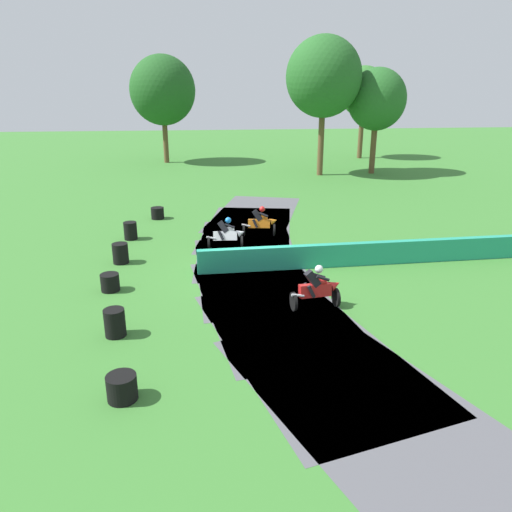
{
  "coord_description": "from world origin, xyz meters",
  "views": [
    {
      "loc": [
        -1.67,
        -17.36,
        6.7
      ],
      "look_at": [
        0.08,
        -0.92,
        0.9
      ],
      "focal_mm": 34.61,
      "sensor_mm": 36.0,
      "label": 1
    }
  ],
  "objects_px": {
    "tire_stack_extra_a": "(115,323)",
    "tire_stack_extra_b": "(122,387)",
    "tire_stack_near": "(158,213)",
    "tire_stack_mid_b": "(120,253)",
    "tire_stack_far": "(110,282)",
    "tire_stack_mid_a": "(130,231)",
    "motorcycle_trailing_red": "(317,288)",
    "motorcycle_chase_white": "(227,234)",
    "motorcycle_lead_orange": "(261,222)"
  },
  "relations": [
    {
      "from": "tire_stack_extra_a",
      "to": "tire_stack_extra_b",
      "type": "height_order",
      "value": "tire_stack_extra_a"
    },
    {
      "from": "tire_stack_near",
      "to": "tire_stack_extra_b",
      "type": "relative_size",
      "value": 0.98
    },
    {
      "from": "tire_stack_near",
      "to": "tire_stack_mid_b",
      "type": "bearing_deg",
      "value": -97.57
    },
    {
      "from": "tire_stack_far",
      "to": "tire_stack_extra_a",
      "type": "xyz_separation_m",
      "value": [
        0.69,
        -3.28,
        0.1
      ]
    },
    {
      "from": "tire_stack_mid_a",
      "to": "tire_stack_extra_a",
      "type": "height_order",
      "value": "same"
    },
    {
      "from": "motorcycle_trailing_red",
      "to": "tire_stack_extra_a",
      "type": "xyz_separation_m",
      "value": [
        -6.02,
        -1.23,
        -0.26
      ]
    },
    {
      "from": "tire_stack_extra_b",
      "to": "tire_stack_near",
      "type": "bearing_deg",
      "value": 91.78
    },
    {
      "from": "motorcycle_chase_white",
      "to": "tire_stack_extra_a",
      "type": "distance_m",
      "value": 8.21
    },
    {
      "from": "motorcycle_trailing_red",
      "to": "tire_stack_mid_b",
      "type": "xyz_separation_m",
      "value": [
        -6.77,
        4.82,
        -0.26
      ]
    },
    {
      "from": "tire_stack_far",
      "to": "tire_stack_extra_b",
      "type": "relative_size",
      "value": 0.93
    },
    {
      "from": "tire_stack_mid_a",
      "to": "tire_stack_far",
      "type": "height_order",
      "value": "tire_stack_mid_a"
    },
    {
      "from": "tire_stack_extra_a",
      "to": "tire_stack_far",
      "type": "bearing_deg",
      "value": 101.91
    },
    {
      "from": "motorcycle_lead_orange",
      "to": "tire_stack_near",
      "type": "height_order",
      "value": "motorcycle_lead_orange"
    },
    {
      "from": "tire_stack_mid_b",
      "to": "tire_stack_extra_b",
      "type": "bearing_deg",
      "value": -81.37
    },
    {
      "from": "tire_stack_far",
      "to": "tire_stack_extra_a",
      "type": "distance_m",
      "value": 3.35
    },
    {
      "from": "tire_stack_near",
      "to": "tire_stack_extra_b",
      "type": "height_order",
      "value": "same"
    },
    {
      "from": "tire_stack_mid_a",
      "to": "tire_stack_mid_b",
      "type": "relative_size",
      "value": 1.0
    },
    {
      "from": "tire_stack_far",
      "to": "tire_stack_mid_b",
      "type": "bearing_deg",
      "value": 91.18
    },
    {
      "from": "tire_stack_mid_b",
      "to": "tire_stack_extra_a",
      "type": "height_order",
      "value": "same"
    },
    {
      "from": "tire_stack_far",
      "to": "tire_stack_extra_b",
      "type": "distance_m",
      "value": 6.45
    },
    {
      "from": "tire_stack_extra_a",
      "to": "tire_stack_extra_b",
      "type": "relative_size",
      "value": 1.17
    },
    {
      "from": "tire_stack_extra_a",
      "to": "motorcycle_chase_white",
      "type": "bearing_deg",
      "value": 64.73
    },
    {
      "from": "tire_stack_near",
      "to": "motorcycle_trailing_red",
      "type": "bearing_deg",
      "value": -62.93
    },
    {
      "from": "motorcycle_chase_white",
      "to": "tire_stack_near",
      "type": "xyz_separation_m",
      "value": [
        -3.37,
        5.31,
        -0.33
      ]
    },
    {
      "from": "motorcycle_chase_white",
      "to": "tire_stack_extra_a",
      "type": "bearing_deg",
      "value": -115.27
    },
    {
      "from": "tire_stack_extra_a",
      "to": "tire_stack_mid_b",
      "type": "bearing_deg",
      "value": 97.06
    },
    {
      "from": "motorcycle_chase_white",
      "to": "tire_stack_mid_a",
      "type": "xyz_separation_m",
      "value": [
        -4.28,
        1.79,
        -0.23
      ]
    },
    {
      "from": "motorcycle_chase_white",
      "to": "tire_stack_extra_a",
      "type": "xyz_separation_m",
      "value": [
        -3.51,
        -7.43,
        -0.23
      ]
    },
    {
      "from": "motorcycle_chase_white",
      "to": "tire_stack_near",
      "type": "height_order",
      "value": "motorcycle_chase_white"
    },
    {
      "from": "motorcycle_lead_orange",
      "to": "motorcycle_chase_white",
      "type": "distance_m",
      "value": 2.37
    },
    {
      "from": "tire_stack_near",
      "to": "tire_stack_mid_a",
      "type": "distance_m",
      "value": 3.64
    },
    {
      "from": "motorcycle_lead_orange",
      "to": "tire_stack_extra_a",
      "type": "relative_size",
      "value": 2.14
    },
    {
      "from": "tire_stack_near",
      "to": "tire_stack_far",
      "type": "bearing_deg",
      "value": -95.03
    },
    {
      "from": "tire_stack_mid_a",
      "to": "tire_stack_far",
      "type": "relative_size",
      "value": 1.27
    },
    {
      "from": "motorcycle_chase_white",
      "to": "tire_stack_far",
      "type": "bearing_deg",
      "value": -135.36
    },
    {
      "from": "tire_stack_mid_b",
      "to": "tire_stack_mid_a",
      "type": "bearing_deg",
      "value": 90.53
    },
    {
      "from": "motorcycle_lead_orange",
      "to": "tire_stack_extra_b",
      "type": "distance_m",
      "value": 12.98
    },
    {
      "from": "motorcycle_lead_orange",
      "to": "motorcycle_trailing_red",
      "type": "xyz_separation_m",
      "value": [
        0.87,
        -7.9,
        0.0
      ]
    },
    {
      "from": "tire_stack_mid_b",
      "to": "tire_stack_far",
      "type": "relative_size",
      "value": 1.27
    },
    {
      "from": "motorcycle_chase_white",
      "to": "motorcycle_trailing_red",
      "type": "relative_size",
      "value": 1.01
    },
    {
      "from": "motorcycle_chase_white",
      "to": "motorcycle_trailing_red",
      "type": "bearing_deg",
      "value": -67.93
    },
    {
      "from": "tire_stack_mid_b",
      "to": "motorcycle_chase_white",
      "type": "bearing_deg",
      "value": 17.93
    },
    {
      "from": "tire_stack_mid_a",
      "to": "tire_stack_far",
      "type": "distance_m",
      "value": 5.93
    },
    {
      "from": "tire_stack_mid_a",
      "to": "tire_stack_extra_a",
      "type": "bearing_deg",
      "value": -85.17
    },
    {
      "from": "motorcycle_lead_orange",
      "to": "tire_stack_far",
      "type": "xyz_separation_m",
      "value": [
        -5.84,
        -5.85,
        -0.36
      ]
    },
    {
      "from": "motorcycle_trailing_red",
      "to": "tire_stack_extra_b",
      "type": "xyz_separation_m",
      "value": [
        -5.39,
        -4.27,
        -0.36
      ]
    },
    {
      "from": "tire_stack_near",
      "to": "tire_stack_extra_b",
      "type": "bearing_deg",
      "value": -88.22
    },
    {
      "from": "motorcycle_trailing_red",
      "to": "tire_stack_extra_b",
      "type": "distance_m",
      "value": 6.88
    },
    {
      "from": "motorcycle_lead_orange",
      "to": "tire_stack_mid_a",
      "type": "relative_size",
      "value": 2.14
    },
    {
      "from": "tire_stack_near",
      "to": "tire_stack_mid_a",
      "type": "height_order",
      "value": "tire_stack_mid_a"
    }
  ]
}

